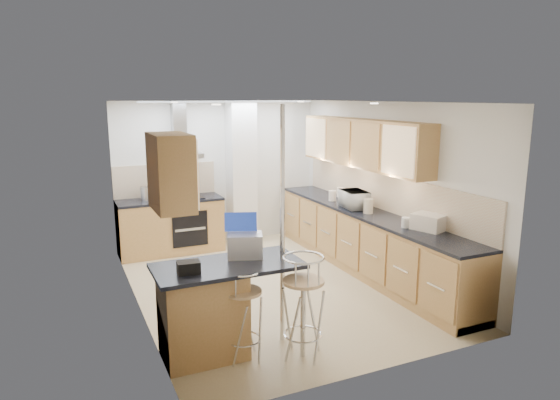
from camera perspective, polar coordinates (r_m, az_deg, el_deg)
name	(u,v)px	position (r m, az deg, el deg)	size (l,w,h in m)	color
ground	(273,286)	(7.00, -0.75, -9.80)	(4.80, 4.80, 0.00)	tan
room_shell	(284,171)	(7.06, 0.41, 3.37)	(3.64, 4.84, 2.51)	silver
right_counter	(366,241)	(7.54, 9.78, -4.66)	(0.63, 4.40, 0.92)	#A87E43
back_counter	(171,226)	(8.50, -12.38, -2.88)	(1.70, 0.63, 0.92)	#A87E43
peninsula	(229,308)	(5.20, -5.87, -12.13)	(1.47, 0.72, 0.94)	#A87E43
microwave	(355,200)	(7.57, 8.51, 0.05)	(0.48, 0.32, 0.26)	white
laptop	(245,245)	(5.20, -4.02, -5.18)	(0.36, 0.27, 0.24)	#9EA0A6
bag	(188,267)	(4.81, -10.42, -7.57)	(0.21, 0.15, 0.11)	black
bar_stool_near	(243,314)	(5.04, -4.20, -12.91)	(0.39, 0.39, 0.95)	tan
bar_stool_end	(303,307)	(5.05, 2.65, -12.09)	(0.44, 0.44, 1.07)	tan
jar_a	(332,196)	(8.06, 6.01, 0.49)	(0.12, 0.12, 0.17)	silver
jar_b	(340,192)	(8.38, 6.87, 0.86)	(0.11, 0.11, 0.16)	silver
jar_c	(368,206)	(7.28, 10.06, -0.69)	(0.14, 0.14, 0.21)	#BEB298
jar_d	(405,222)	(6.60, 14.14, -2.51)	(0.10, 0.10, 0.13)	white
bread_bin	(429,222)	(6.56, 16.66, -2.43)	(0.30, 0.38, 0.20)	silver
kettle	(146,193)	(8.36, -15.10, 0.73)	(0.16, 0.16, 0.22)	#A9AAAD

